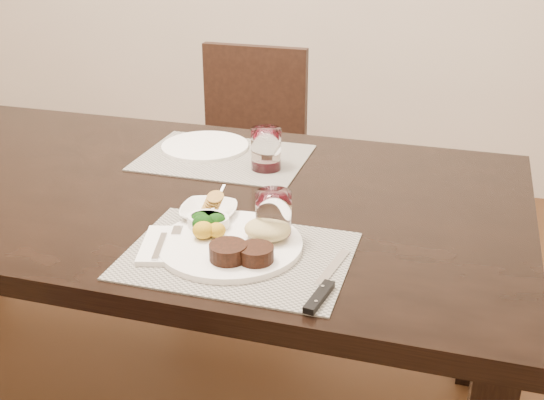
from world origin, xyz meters
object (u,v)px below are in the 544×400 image
(steak_knife, at_px, (323,289))
(far_plate, at_px, (205,146))
(chair_far, at_px, (247,152))
(dinner_plate, at_px, (236,242))
(wine_glass_near, at_px, (273,218))
(cracker_bowl, at_px, (209,212))

(steak_knife, xyz_separation_m, far_plate, (-0.50, 0.67, 0.00))
(chair_far, distance_m, steak_knife, 1.47)
(steak_knife, relative_size, far_plate, 1.00)
(dinner_plate, xyz_separation_m, wine_glass_near, (0.06, 0.07, 0.03))
(wine_glass_near, bearing_deg, cracker_bowl, 164.61)
(chair_far, height_order, wine_glass_near, chair_far)
(steak_knife, bearing_deg, wine_glass_near, 138.49)
(chair_far, relative_size, steak_knife, 3.54)
(steak_knife, xyz_separation_m, cracker_bowl, (-0.32, 0.23, 0.01))
(chair_far, height_order, far_plate, chair_far)
(wine_glass_near, bearing_deg, chair_far, 111.40)
(dinner_plate, distance_m, cracker_bowl, 0.16)
(cracker_bowl, bearing_deg, wine_glass_near, -15.39)
(far_plate, bearing_deg, cracker_bowl, -67.20)
(steak_knife, distance_m, far_plate, 0.84)
(dinner_plate, relative_size, far_plate, 1.21)
(far_plate, bearing_deg, dinner_plate, -62.32)
(steak_knife, relative_size, wine_glass_near, 2.38)
(dinner_plate, xyz_separation_m, far_plate, (-0.29, 0.56, -0.01))
(steak_knife, height_order, far_plate, steak_knife)
(dinner_plate, xyz_separation_m, steak_knife, (0.21, -0.11, -0.01))
(dinner_plate, relative_size, steak_knife, 1.21)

